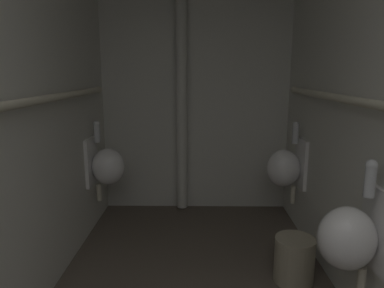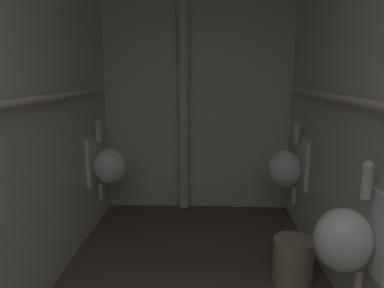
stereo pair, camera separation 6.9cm
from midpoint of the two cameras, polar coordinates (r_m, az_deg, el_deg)
name	(u,v)px [view 1 (the left image)]	position (r m, az deg, el deg)	size (l,w,h in m)	color
wall_back	(196,81)	(3.69, 0.04, 10.23)	(2.06, 0.06, 2.73)	silver
urinal_left_mid	(106,165)	(3.33, -14.40, -3.39)	(0.32, 0.30, 0.76)	white
urinal_right_mid	(351,236)	(2.05, 23.56, -13.59)	(0.32, 0.30, 0.76)	white
urinal_right_far	(286,167)	(3.27, 14.45, -3.65)	(0.32, 0.30, 0.76)	white
supply_pipe_left	(7,106)	(1.94, -28.79, 5.44)	(0.06, 3.29, 0.06)	beige
standpipe_back_wall	(182,81)	(3.58, -2.27, 10.18)	(0.11, 0.11, 2.68)	silver
waste_bin	(294,260)	(2.68, 15.54, -17.67)	(0.28, 0.28, 0.32)	#9E937A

